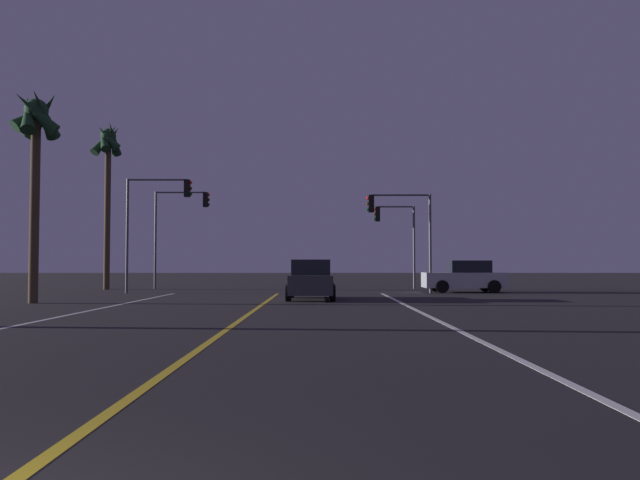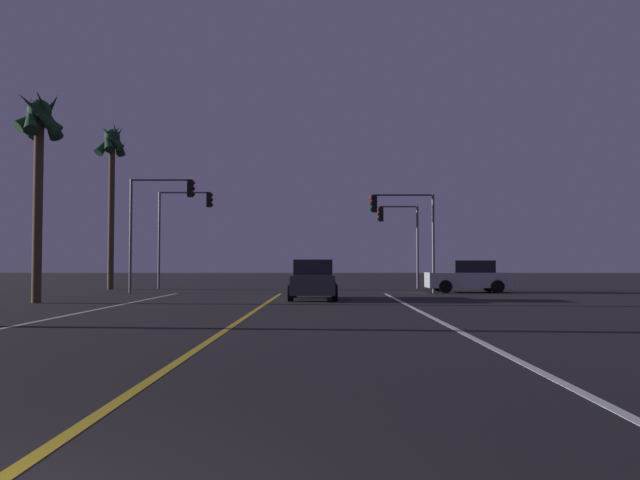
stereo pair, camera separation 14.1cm
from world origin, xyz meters
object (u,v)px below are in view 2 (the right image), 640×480
(palm_tree_left_mid, at_px, (40,133))
(traffic_light_near_left, at_px, (161,209))
(street_lamp_right_near, at_px, (640,13))
(palm_tree_left_far, at_px, (112,156))
(traffic_light_near_right, at_px, (402,219))
(traffic_light_far_right, at_px, (398,227))
(car_ahead_far, at_px, (313,280))
(car_crossing_side, at_px, (469,277))
(traffic_light_far_left, at_px, (184,217))

(palm_tree_left_mid, bearing_deg, traffic_light_near_left, 72.47)
(street_lamp_right_near, xyz_separation_m, palm_tree_left_mid, (-15.91, 14.81, 1.42))
(palm_tree_left_mid, relative_size, palm_tree_left_far, 0.83)
(traffic_light_near_right, bearing_deg, traffic_light_far_right, -94.50)
(traffic_light_near_left, distance_m, palm_tree_left_far, 7.09)
(car_ahead_far, distance_m, traffic_light_near_right, 7.90)
(car_ahead_far, distance_m, traffic_light_far_right, 12.62)
(traffic_light_near_left, bearing_deg, traffic_light_far_right, 22.83)
(car_crossing_side, distance_m, traffic_light_far_left, 17.33)
(traffic_light_far_left, bearing_deg, car_ahead_far, -54.02)
(car_crossing_side, relative_size, traffic_light_far_right, 0.85)
(traffic_light_far_right, xyz_separation_m, palm_tree_left_mid, (-15.65, -13.69, 2.91))
(car_crossing_side, distance_m, traffic_light_near_left, 16.68)
(traffic_light_far_right, bearing_deg, car_ahead_far, 66.30)
(car_crossing_side, relative_size, traffic_light_near_right, 0.83)
(traffic_light_near_right, relative_size, palm_tree_left_mid, 0.62)
(street_lamp_right_near, xyz_separation_m, palm_tree_left_far, (-17.51, 27.49, 2.73))
(traffic_light_near_left, bearing_deg, traffic_light_far_left, 90.27)
(car_crossing_side, bearing_deg, traffic_light_far_right, -55.77)
(traffic_light_far_left, relative_size, palm_tree_left_mid, 0.71)
(palm_tree_left_mid, bearing_deg, traffic_light_near_right, 28.28)
(traffic_light_near_right, height_order, street_lamp_right_near, street_lamp_right_near)
(street_lamp_right_near, relative_size, palm_tree_left_far, 0.82)
(traffic_light_far_left, bearing_deg, palm_tree_left_far, -166.37)
(traffic_light_near_right, distance_m, palm_tree_left_mid, 17.51)
(street_lamp_right_near, bearing_deg, car_crossing_side, -97.04)
(traffic_light_far_left, bearing_deg, traffic_light_far_right, -0.00)
(traffic_light_far_right, relative_size, palm_tree_left_far, 0.50)
(traffic_light_near_right, bearing_deg, palm_tree_left_far, -14.96)
(car_ahead_far, bearing_deg, palm_tree_left_mid, 102.88)
(traffic_light_far_left, distance_m, street_lamp_right_near, 31.48)
(car_ahead_far, relative_size, street_lamp_right_near, 0.52)
(car_ahead_far, height_order, traffic_light_far_left, traffic_light_far_left)
(traffic_light_near_left, height_order, traffic_light_far_right, traffic_light_near_left)
(car_ahead_far, xyz_separation_m, palm_tree_left_mid, (-10.72, -2.45, 5.85))
(street_lamp_right_near, height_order, palm_tree_left_far, palm_tree_left_far)
(traffic_light_far_right, relative_size, palm_tree_left_mid, 0.61)
(traffic_light_far_right, bearing_deg, traffic_light_far_left, -0.00)
(traffic_light_far_left, height_order, street_lamp_right_near, street_lamp_right_near)
(car_crossing_side, bearing_deg, traffic_light_far_left, -16.11)
(traffic_light_near_right, xyz_separation_m, traffic_light_far_left, (-12.66, 5.50, 0.53))
(traffic_light_near_right, height_order, traffic_light_far_left, traffic_light_far_left)
(traffic_light_near_left, bearing_deg, car_ahead_far, -35.20)
(car_ahead_far, height_order, car_crossing_side, same)
(traffic_light_near_right, height_order, traffic_light_near_left, traffic_light_near_left)
(traffic_light_far_left, bearing_deg, traffic_light_near_left, -89.73)
(traffic_light_far_right, distance_m, street_lamp_right_near, 28.54)
(car_ahead_far, xyz_separation_m, traffic_light_far_left, (-8.16, 11.24, 3.58))
(traffic_light_near_left, distance_m, traffic_light_far_left, 5.50)
(car_crossing_side, height_order, palm_tree_left_mid, palm_tree_left_mid)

